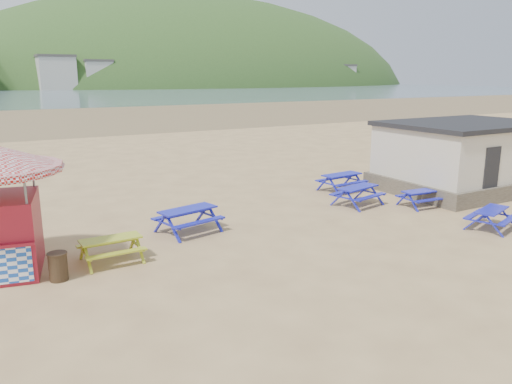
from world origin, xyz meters
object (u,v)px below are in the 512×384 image
amenity_block (464,156)px  picnic_table_blue_a (188,220)px  picnic_table_blue_b (358,196)px  litter_bin (58,266)px  picnic_table_yellow (111,250)px

amenity_block → picnic_table_blue_a: bearing=179.5°
picnic_table_blue_a → amenity_block: size_ratio=0.31×
picnic_table_blue_b → litter_bin: bearing=177.1°
amenity_block → litter_bin: bearing=-173.7°
picnic_table_blue_b → picnic_table_yellow: 10.52m
picnic_table_blue_a → amenity_block: (13.78, -0.13, 1.15)m
picnic_table_blue_a → picnic_table_blue_b: picnic_table_blue_a is taller
litter_bin → amenity_block: bearing=6.3°
picnic_table_blue_a → picnic_table_yellow: bearing=-165.9°
picnic_table_blue_b → amenity_block: size_ratio=0.29×
litter_bin → picnic_table_blue_a: bearing=25.6°
picnic_table_yellow → litter_bin: (-1.54, -0.66, 0.03)m
picnic_table_blue_a → picnic_table_yellow: 3.33m
picnic_table_yellow → amenity_block: amenity_block is taller
picnic_table_blue_a → litter_bin: bearing=-167.0°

